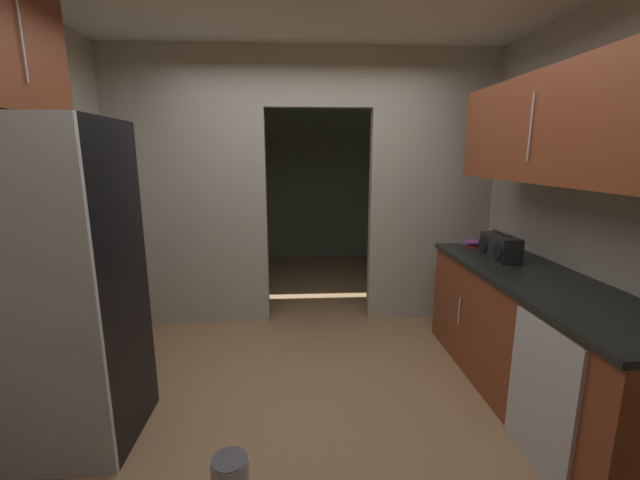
{
  "coord_description": "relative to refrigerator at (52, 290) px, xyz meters",
  "views": [
    {
      "loc": [
        -0.1,
        -2.43,
        1.69
      ],
      "look_at": [
        0.09,
        0.6,
        1.05
      ],
      "focal_mm": 22.54,
      "sensor_mm": 36.0,
      "label": 1
    }
  ],
  "objects": [
    {
      "name": "lower_cabinet_run",
      "position": [
        3.01,
        0.22,
        -0.5
      ],
      "size": [
        0.68,
        2.18,
        0.89
      ],
      "color": "brown",
      "rests_on": "ground"
    },
    {
      "name": "ground",
      "position": [
        1.48,
        0.17,
        -0.94
      ],
      "size": [
        20.0,
        20.0,
        0.0
      ],
      "primitive_type": "plane",
      "color": "#93704C"
    },
    {
      "name": "book_stack",
      "position": [
        2.95,
        1.16,
        -0.03
      ],
      "size": [
        0.15,
        0.18,
        0.05
      ],
      "color": "red",
      "rests_on": "lower_cabinet_run"
    },
    {
      "name": "dishwasher",
      "position": [
        2.68,
        -0.39,
        -0.53
      ],
      "size": [
        0.02,
        0.56,
        0.83
      ],
      "color": "#B7BABC",
      "rests_on": "ground"
    },
    {
      "name": "refrigerator",
      "position": [
        0.0,
        0.0,
        0.0
      ],
      "size": [
        0.82,
        0.71,
        1.88
      ],
      "color": "black",
      "rests_on": "ground"
    },
    {
      "name": "upper_cabinet_counterside",
      "position": [
        3.01,
        0.22,
        0.91
      ],
      "size": [
        0.36,
        1.96,
        0.68
      ],
      "color": "brown"
    },
    {
      "name": "boombox",
      "position": [
        2.98,
        0.72,
        0.04
      ],
      "size": [
        0.17,
        0.39,
        0.22
      ],
      "color": "black",
      "rests_on": "lower_cabinet_run"
    },
    {
      "name": "kitchen_partition",
      "position": [
        1.44,
        1.74,
        0.47
      ],
      "size": [
        3.74,
        0.12,
        2.68
      ],
      "color": "#ADA899",
      "rests_on": "ground"
    },
    {
      "name": "adjoining_room_shell",
      "position": [
        1.48,
        3.62,
        0.4
      ],
      "size": [
        3.74,
        2.72,
        2.68
      ],
      "color": "slate",
      "rests_on": "ground"
    },
    {
      "name": "paint_can",
      "position": [
        1.04,
        -0.48,
        -0.85
      ],
      "size": [
        0.19,
        0.19,
        0.19
      ],
      "color": "#99999E",
      "rests_on": "ground"
    }
  ]
}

